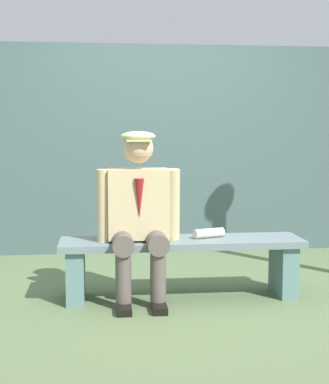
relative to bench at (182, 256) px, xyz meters
name	(u,v)px	position (x,y,z in m)	size (l,w,h in m)	color
ground_plane	(182,297)	(0.00, 0.00, -0.31)	(30.00, 30.00, 0.00)	#576C46
bench	(182,256)	(0.00, 0.00, 0.00)	(1.78, 0.42, 0.44)	slate
seated_man	(139,209)	(0.32, 0.06, 0.36)	(0.61, 0.55, 1.23)	tan
rolled_magazine	(209,233)	(-0.21, -0.03, 0.17)	(0.07, 0.07, 0.24)	beige
stadium_wall	(158,149)	(0.00, -1.73, 0.73)	(12.00, 0.24, 2.08)	#425756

